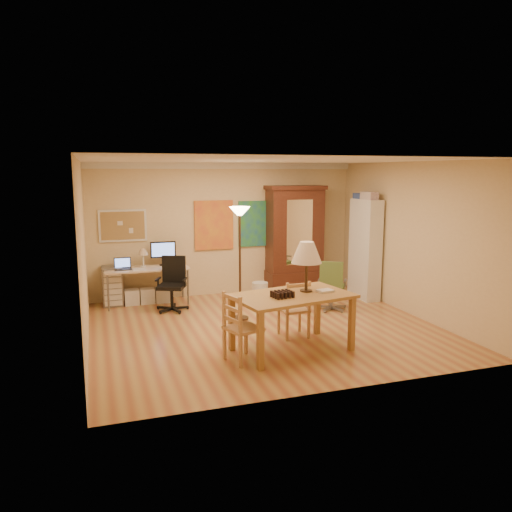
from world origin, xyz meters
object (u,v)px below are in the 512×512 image
object	(u,v)px
office_chair_green	(332,297)
bookshelf	(365,249)
dining_table	(298,283)
office_chair_black	(172,296)
armoire	(294,246)
computer_desk	(148,282)

from	to	relation	value
office_chair_green	bookshelf	distance (m)	1.42
dining_table	office_chair_black	world-z (taller)	dining_table
office_chair_green	armoire	size ratio (longest dim) A/B	0.42
computer_desk	bookshelf	bearing A→B (deg)	-12.20
computer_desk	armoire	distance (m)	3.12
office_chair_black	bookshelf	distance (m)	3.90
armoire	bookshelf	size ratio (longest dim) A/B	1.13
dining_table	office_chair_black	xyz separation A→B (m)	(-1.39, 2.58, -0.71)
computer_desk	office_chair_green	world-z (taller)	computer_desk
office_chair_black	armoire	bearing A→B (deg)	14.74
office_chair_black	bookshelf	xyz separation A→B (m)	(3.82, -0.27, 0.73)
armoire	dining_table	bearing A→B (deg)	-111.84
office_chair_green	bookshelf	world-z (taller)	bookshelf
office_chair_black	armoire	distance (m)	2.89
office_chair_black	dining_table	bearing A→B (deg)	-61.63
office_chair_green	bookshelf	size ratio (longest dim) A/B	0.47
office_chair_green	computer_desk	bearing A→B (deg)	154.03
computer_desk	office_chair_green	distance (m)	3.51
armoire	bookshelf	bearing A→B (deg)	-41.59
dining_table	office_chair_green	size ratio (longest dim) A/B	1.92
office_chair_green	office_chair_black	bearing A→B (deg)	162.07
office_chair_black	armoire	world-z (taller)	armoire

